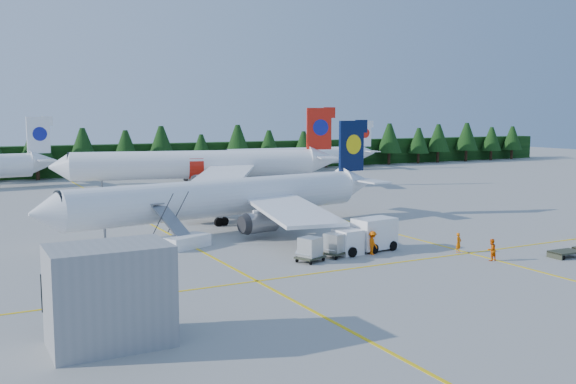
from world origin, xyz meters
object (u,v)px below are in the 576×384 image
airliner_navy (216,199)px  airstairs (183,238)px  airliner_red (191,165)px  service_truck (365,236)px

airliner_navy → airstairs: (-5.48, -5.84, -2.52)m
airliner_navy → airliner_red: 37.86m
airliner_red → service_truck: 51.57m
service_truck → airliner_navy: bearing=110.3°
airliner_navy → airstairs: bearing=-141.8°
airstairs → service_truck: size_ratio=1.05×
airstairs → airliner_red: bearing=46.6°
airstairs → service_truck: 16.11m
airstairs → service_truck: (13.27, -9.11, 0.58)m
airliner_red → service_truck: (-2.22, -51.46, -2.49)m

